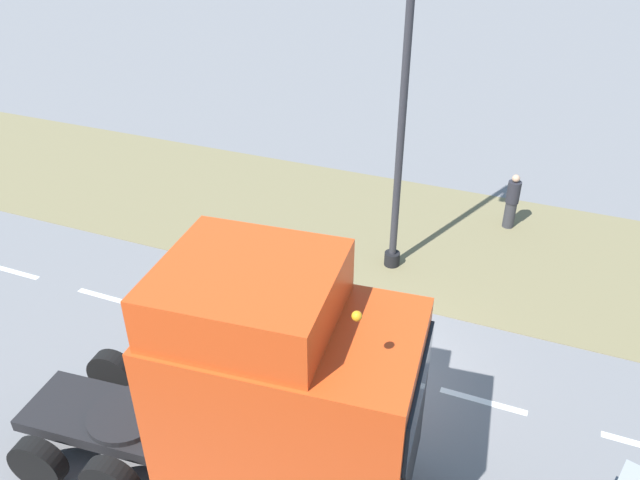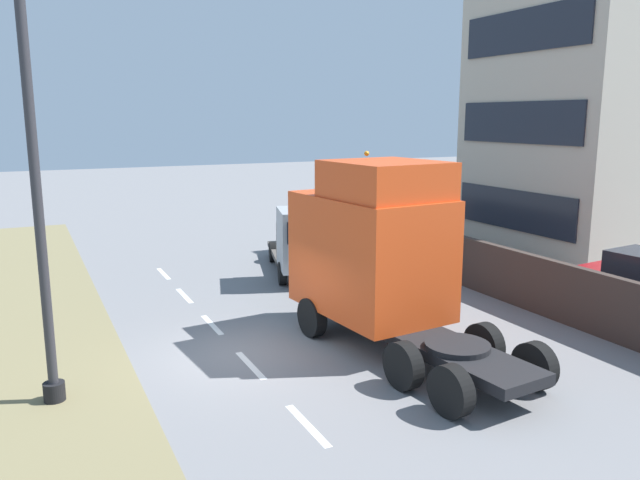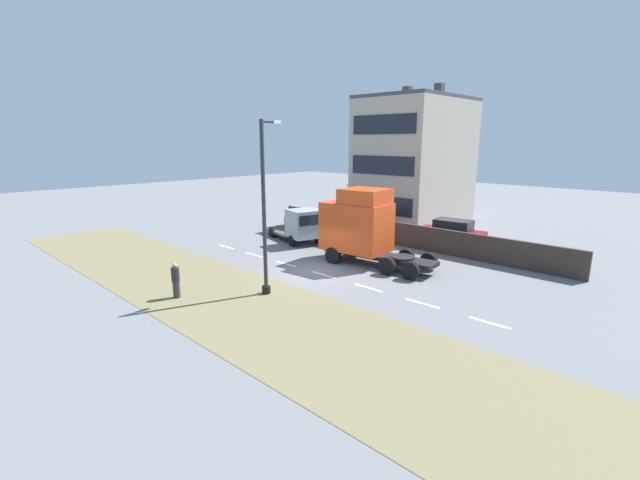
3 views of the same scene
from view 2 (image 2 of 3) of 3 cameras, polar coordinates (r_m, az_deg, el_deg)
The scene contains 7 objects.
ground_plane at distance 15.54m, azimuth -7.24°, elevation -10.40°, with size 120.00×120.00×0.00m, color slate.
lane_markings at distance 14.93m, azimuth -6.37°, elevation -11.31°, with size 0.16×21.00×0.00m.
boundary_wall at distance 19.86m, azimuth 18.17°, elevation -3.52°, with size 0.25×24.00×1.69m.
building_block at distance 28.65m, azimuth 25.39°, elevation 10.04°, with size 10.37×7.26×12.38m.
lorry_cab at distance 15.71m, azimuth 5.20°, elevation -1.17°, with size 3.28×7.47×4.80m.
flatbed_truck at distance 21.93m, azimuth -0.88°, elevation -0.15°, with size 3.82×6.29×2.61m.
lamp_post at distance 13.15m, azimuth -24.12°, elevation 2.04°, with size 1.33×0.43×8.45m.
Camera 2 is at (-4.48, -13.75, 5.70)m, focal length 35.00 mm.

